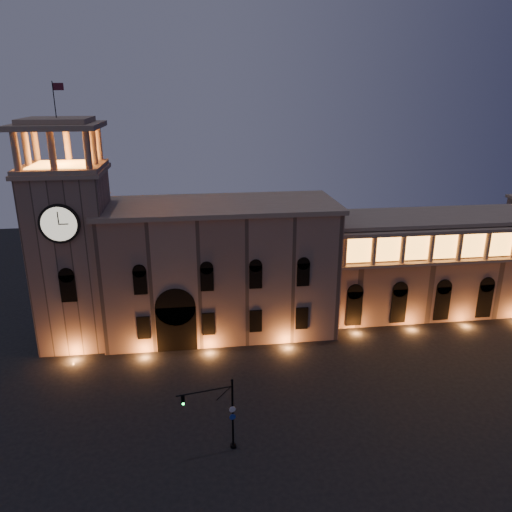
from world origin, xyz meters
The scene contains 5 objects.
ground centered at (0.00, 0.00, 0.00)m, with size 160.00×160.00×0.00m, color black.
government_building centered at (-2.08, 21.93, 8.77)m, with size 30.80×12.80×17.60m.
clock_tower centered at (-20.50, 20.98, 12.50)m, with size 9.80×9.80×32.40m.
colonnade_wing centered at (32.00, 23.92, 7.33)m, with size 40.60×11.50×14.50m.
traffic_light centered at (-3.53, -3.06, 3.83)m, with size 5.25×1.27×7.29m.
Camera 1 is at (-5.67, -41.02, 31.62)m, focal length 35.00 mm.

